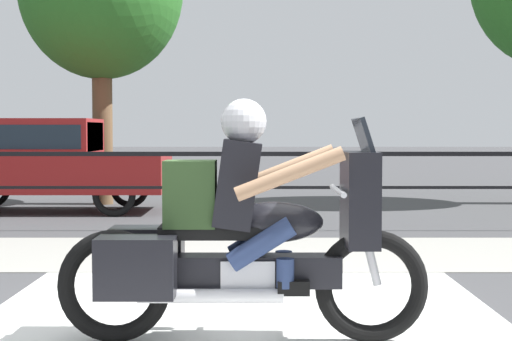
% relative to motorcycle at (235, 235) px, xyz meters
% --- Properties ---
extents(ground_plane, '(120.00, 120.00, 0.00)m').
position_rel_motorcycle_xyz_m(ground_plane, '(-0.10, 0.24, -0.69)').
color(ground_plane, '#424244').
extents(sidewalk_band, '(44.00, 2.40, 0.01)m').
position_rel_motorcycle_xyz_m(sidewalk_band, '(-0.10, 3.64, -0.69)').
color(sidewalk_band, '#99968E').
rests_on(sidewalk_band, ground).
extents(crosswalk_band, '(3.79, 6.00, 0.01)m').
position_rel_motorcycle_xyz_m(crosswalk_band, '(0.01, 0.04, -0.69)').
color(crosswalk_band, silver).
rests_on(crosswalk_band, ground).
extents(fence_railing, '(36.00, 0.05, 1.08)m').
position_rel_motorcycle_xyz_m(fence_railing, '(-0.10, 5.58, 0.16)').
color(fence_railing, black).
rests_on(fence_railing, ground).
extents(motorcycle, '(2.38, 0.76, 1.56)m').
position_rel_motorcycle_xyz_m(motorcycle, '(0.00, 0.00, 0.00)').
color(motorcycle, black).
rests_on(motorcycle, ground).
extents(parked_car, '(3.95, 1.65, 1.56)m').
position_rel_motorcycle_xyz_m(parked_car, '(-3.45, 8.09, 0.20)').
color(parked_car, maroon).
rests_on(parked_car, ground).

